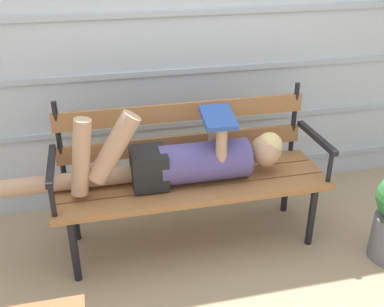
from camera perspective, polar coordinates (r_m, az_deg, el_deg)
name	(u,v)px	position (r m, az deg, el deg)	size (l,w,h in m)	color
ground_plane	(195,248)	(2.88, 0.37, -11.84)	(12.00, 12.00, 0.00)	tan
house_siding	(170,42)	(3.01, -2.78, 13.82)	(5.00, 0.08, 2.25)	#B2BCC6
park_bench	(189,168)	(2.73, -0.34, -1.82)	(1.62, 0.51, 0.92)	#9E6638
reclining_person	(179,160)	(2.61, -1.60, -0.83)	(1.70, 0.26, 0.50)	#514784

